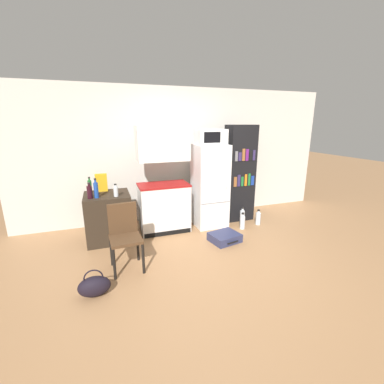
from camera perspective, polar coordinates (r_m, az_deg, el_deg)
name	(u,v)px	position (r m, az deg, el deg)	size (l,w,h in m)	color
ground_plane	(211,262)	(3.79, 4.19, -15.30)	(24.00, 24.00, 0.00)	#A3754C
wall_back	(182,155)	(5.25, -2.28, 8.30)	(6.40, 0.10, 2.58)	beige
side_table	(109,217)	(4.52, -18.05, -5.29)	(0.71, 0.66, 0.79)	#2D2319
kitchen_hutch	(163,185)	(4.56, -6.37, 1.55)	(0.89, 0.53, 1.87)	white
refrigerator	(210,186)	(4.83, 3.97, 1.38)	(0.58, 0.59, 1.54)	white
microwave	(211,137)	(4.69, 4.18, 12.15)	(0.53, 0.36, 0.27)	silver
bookshelf	(239,174)	(5.18, 10.50, 4.05)	(0.54, 0.37, 1.88)	black
bottle_wine_dark	(90,192)	(4.22, -21.80, 0.06)	(0.08, 0.08, 0.25)	black
bottle_blue_soda	(96,190)	(4.21, -20.55, 0.49)	(0.07, 0.07, 0.31)	#1E47A3
bottle_clear_short	(116,191)	(4.20, -16.57, 0.18)	(0.07, 0.07, 0.20)	silver
bottle_green_tall	(90,186)	(4.56, -21.76, 1.23)	(0.06, 0.06, 0.27)	#1E6028
cereal_box	(101,183)	(4.58, -19.49, 1.98)	(0.19, 0.07, 0.30)	gold
chair	(124,231)	(3.58, -14.81, -8.36)	(0.42, 0.43, 0.88)	black
suitcase_large_flat	(225,237)	(4.38, 7.27, -9.97)	(0.53, 0.48, 0.14)	navy
handbag	(94,286)	(3.30, -20.88, -18.96)	(0.36, 0.20, 0.33)	black
water_bottle_front	(258,218)	(5.15, 14.48, -5.66)	(0.09, 0.09, 0.30)	silver
water_bottle_middle	(242,217)	(5.10, 11.09, -5.46)	(0.09, 0.09, 0.35)	silver
water_bottle_back	(243,222)	(4.89, 11.16, -6.57)	(0.09, 0.09, 0.31)	silver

